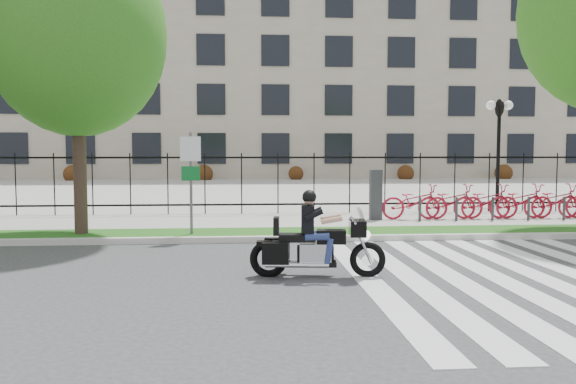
{
  "coord_description": "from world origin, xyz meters",
  "views": [
    {
      "loc": [
        0.13,
        -9.29,
        2.15
      ],
      "look_at": [
        1.06,
        3.0,
        1.29
      ],
      "focal_mm": 35.0,
      "sensor_mm": 36.0,
      "label": 1
    }
  ],
  "objects": [
    {
      "name": "ground",
      "position": [
        0.0,
        0.0,
        0.0
      ],
      "size": [
        120.0,
        120.0,
        0.0
      ],
      "primitive_type": "plane",
      "color": "#343436",
      "rests_on": "ground"
    },
    {
      "name": "curb",
      "position": [
        0.0,
        4.1,
        0.07
      ],
      "size": [
        60.0,
        0.2,
        0.15
      ],
      "primitive_type": "cube",
      "color": "beige",
      "rests_on": "ground"
    },
    {
      "name": "grass_verge",
      "position": [
        0.0,
        4.95,
        0.07
      ],
      "size": [
        60.0,
        1.5,
        0.15
      ],
      "primitive_type": "cube",
      "color": "#174D13",
      "rests_on": "ground"
    },
    {
      "name": "sidewalk",
      "position": [
        0.0,
        7.45,
        0.07
      ],
      "size": [
        60.0,
        3.5,
        0.15
      ],
      "primitive_type": "cube",
      "color": "gray",
      "rests_on": "ground"
    },
    {
      "name": "plaza",
      "position": [
        0.0,
        25.0,
        0.05
      ],
      "size": [
        80.0,
        34.0,
        0.1
      ],
      "primitive_type": "cube",
      "color": "gray",
      "rests_on": "ground"
    },
    {
      "name": "crosswalk_stripes",
      "position": [
        4.83,
        0.0,
        0.01
      ],
      "size": [
        5.7,
        8.0,
        0.01
      ],
      "primitive_type": null,
      "color": "silver",
      "rests_on": "ground"
    },
    {
      "name": "iron_fence",
      "position": [
        0.0,
        9.2,
        1.15
      ],
      "size": [
        30.0,
        0.06,
        2.0
      ],
      "primitive_type": null,
      "color": "black",
      "rests_on": "sidewalk"
    },
    {
      "name": "office_building",
      "position": [
        0.0,
        44.92,
        9.97
      ],
      "size": [
        60.0,
        21.9,
        20.15
      ],
      "color": "gray",
      "rests_on": "ground"
    },
    {
      "name": "lamp_post_right",
      "position": [
        10.0,
        12.0,
        3.21
      ],
      "size": [
        1.06,
        0.7,
        4.25
      ],
      "color": "black",
      "rests_on": "ground"
    },
    {
      "name": "street_tree_1",
      "position": [
        -3.96,
        4.95,
        5.05
      ],
      "size": [
        4.36,
        4.36,
        7.42
      ],
      "color": "#33251C",
      "rests_on": "grass_verge"
    },
    {
      "name": "bike_share_station",
      "position": [
        7.91,
        7.2,
        0.68
      ],
      "size": [
        7.88,
        0.89,
        1.5
      ],
      "color": "#2D2D33",
      "rests_on": "sidewalk"
    },
    {
      "name": "sign_pole_regulatory",
      "position": [
        -1.21,
        4.58,
        1.74
      ],
      "size": [
        0.5,
        0.09,
        2.5
      ],
      "color": "#59595B",
      "rests_on": "grass_verge"
    },
    {
      "name": "motorcycle_rider",
      "position": [
        1.36,
        0.27,
        0.61
      ],
      "size": [
        2.36,
        0.78,
        1.82
      ],
      "color": "black",
      "rests_on": "ground"
    }
  ]
}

